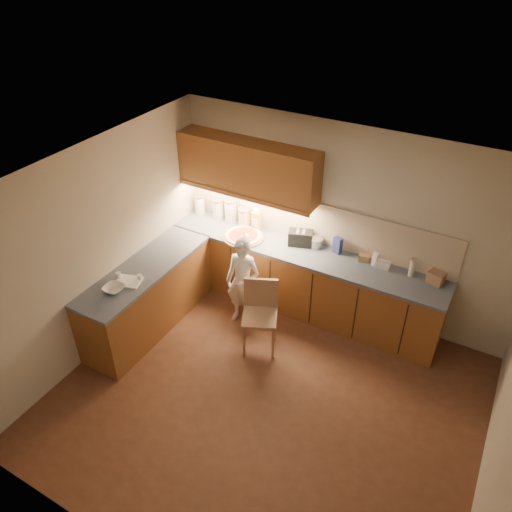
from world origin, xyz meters
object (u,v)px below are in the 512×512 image
Objects in this scene: oil_jug at (256,221)px; wooden_chair at (260,310)px; toaster at (300,238)px; pizza_on_board at (243,236)px; child at (243,282)px.

wooden_chair is at bearing -58.57° from oil_jug.
oil_jug is 0.68m from toaster.
child reaches higher than pizza_on_board.
wooden_chair is 2.74× the size of oil_jug.
pizza_on_board reaches higher than wooden_chair.
pizza_on_board is at bearing -103.26° from oil_jug.
oil_jug is at bearing 76.74° from pizza_on_board.
oil_jug is (0.06, 0.25, 0.13)m from pizza_on_board.
oil_jug is (-0.25, 0.79, 0.44)m from child.
wooden_chair is 1.35m from oil_jug.
toaster is (0.74, 0.23, 0.08)m from pizza_on_board.
child is at bearing -60.48° from pizza_on_board.
pizza_on_board is at bearing 106.58° from wooden_chair.
oil_jug reaches higher than toaster.
child is 3.75× the size of oil_jug.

